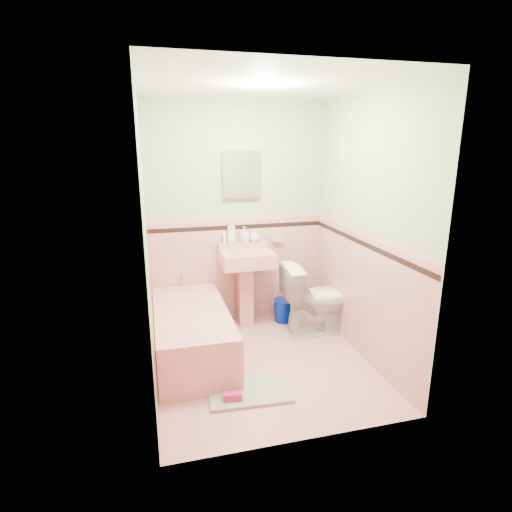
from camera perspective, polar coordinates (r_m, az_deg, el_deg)
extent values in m
plane|color=#DC9690|center=(4.10, 0.91, -14.52)|extent=(2.20, 2.20, 0.00)
plane|color=white|center=(3.59, 1.10, 22.66)|extent=(2.20, 2.20, 0.00)
plane|color=beige|center=(4.70, -2.64, 5.59)|extent=(2.50, 0.00, 2.50)
plane|color=beige|center=(2.64, 7.45, -2.22)|extent=(2.50, 0.00, 2.50)
plane|color=beige|center=(3.52, -14.90, 1.81)|extent=(0.00, 2.50, 2.50)
plane|color=beige|center=(4.03, 14.85, 3.48)|extent=(0.00, 2.50, 2.50)
plane|color=#DE9C95|center=(4.84, -2.52, -2.05)|extent=(2.00, 0.00, 2.00)
plane|color=#DE9C95|center=(2.91, 6.91, -14.45)|extent=(2.00, 0.00, 2.00)
plane|color=#DE9C95|center=(3.72, -14.03, -7.97)|extent=(0.00, 2.20, 2.20)
plane|color=#DE9C95|center=(4.20, 14.11, -5.24)|extent=(0.00, 2.20, 2.20)
plane|color=black|center=(4.70, -2.58, 3.99)|extent=(2.00, 0.00, 2.00)
plane|color=black|center=(2.70, 7.21, -4.74)|extent=(2.00, 0.00, 2.00)
plane|color=black|center=(3.55, -14.46, -0.21)|extent=(0.00, 2.20, 2.20)
plane|color=black|center=(4.05, 14.50, 1.67)|extent=(0.00, 2.20, 2.20)
plane|color=pink|center=(4.68, -2.59, 5.19)|extent=(2.00, 0.00, 2.00)
plane|color=pink|center=(2.67, 7.28, -2.72)|extent=(2.00, 0.00, 2.00)
plane|color=pink|center=(3.52, -14.57, 1.35)|extent=(0.00, 2.20, 2.20)
plane|color=pink|center=(4.03, 14.60, 3.05)|extent=(0.00, 2.20, 2.20)
cube|color=#D68A83|center=(4.19, -8.80, -10.59)|extent=(0.70, 1.50, 0.45)
cylinder|color=silver|center=(4.71, -9.95, -2.38)|extent=(0.04, 0.12, 0.04)
cylinder|color=silver|center=(4.67, -1.74, 1.79)|extent=(0.02, 0.02, 0.10)
cube|color=white|center=(4.62, -2.01, 11.06)|extent=(0.41, 0.04, 0.52)
cube|color=#D68A83|center=(4.84, 2.96, 2.24)|extent=(0.12, 0.07, 0.04)
imported|color=#B2B2B2|center=(4.65, -3.42, 3.39)|extent=(0.12, 0.12, 0.26)
imported|color=#B2B2B2|center=(4.69, -1.65, 2.98)|extent=(0.11, 0.11, 0.18)
imported|color=#B2B2B2|center=(4.72, -0.25, 2.86)|extent=(0.15, 0.15, 0.15)
cylinder|color=white|center=(4.66, -4.36, 2.47)|extent=(0.05, 0.05, 0.12)
imported|color=white|center=(4.62, 8.50, -5.75)|extent=(0.79, 0.47, 0.79)
cube|color=gray|center=(3.69, -1.01, -18.04)|extent=(0.71, 0.50, 0.03)
cube|color=#BF1E59|center=(3.55, -3.19, -18.70)|extent=(0.16, 0.09, 0.06)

